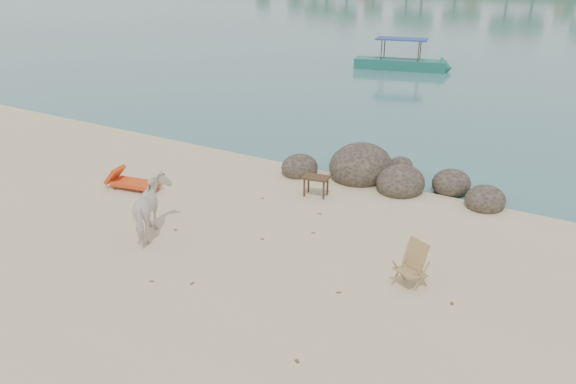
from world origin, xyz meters
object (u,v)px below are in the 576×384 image
object	(u,v)px
cow	(152,210)
boat_near	(402,43)
lounge_chair	(136,182)
deck_chair	(411,267)
boulders	(379,174)
side_table	(316,187)

from	to	relation	value
cow	boat_near	bearing A→B (deg)	-116.47
lounge_chair	boat_near	xyz separation A→B (m)	(-0.55, 21.98, 1.20)
cow	deck_chair	world-z (taller)	cow
deck_chair	cow	bearing A→B (deg)	-145.43
cow	boulders	bearing A→B (deg)	-151.35
lounge_chair	deck_chair	size ratio (longest dim) A/B	1.97
boat_near	boulders	bearing A→B (deg)	-84.28
deck_chair	boat_near	size ratio (longest dim) A/B	0.14
cow	side_table	xyz separation A→B (m)	(2.10, 4.07, -0.40)
boat_near	side_table	bearing A→B (deg)	-88.83
boulders	deck_chair	world-z (taller)	boulders
boulders	cow	size ratio (longest dim) A/B	4.00
boulders	deck_chair	distance (m)	5.69
boulders	side_table	size ratio (longest dim) A/B	9.34
side_table	boat_near	world-z (taller)	boat_near
boulders	lounge_chair	bearing A→B (deg)	-143.36
side_table	lounge_chair	world-z (taller)	side_table
boulders	boat_near	xyz separation A→B (m)	(-6.14, 17.82, 1.20)
lounge_chair	boat_near	size ratio (longest dim) A/B	0.29
lounge_chair	deck_chair	world-z (taller)	deck_chair
cow	side_table	bearing A→B (deg)	-151.00
cow	lounge_chair	world-z (taller)	cow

